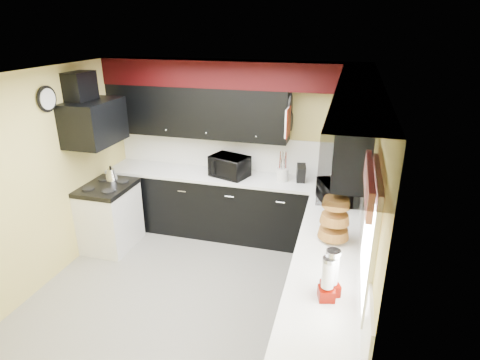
% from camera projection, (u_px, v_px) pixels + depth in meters
% --- Properties ---
extents(ground, '(3.60, 3.60, 0.00)m').
position_uv_depth(ground, '(193.00, 295.00, 4.68)').
color(ground, gray).
rests_on(ground, ground).
extents(wall_back, '(3.60, 0.06, 2.50)m').
position_uv_depth(wall_back, '(235.00, 148.00, 5.83)').
color(wall_back, '#E0C666').
rests_on(wall_back, ground).
extents(wall_right, '(0.06, 3.60, 2.50)m').
position_uv_depth(wall_right, '(365.00, 217.00, 3.77)').
color(wall_right, '#E0C666').
rests_on(wall_right, ground).
extents(wall_left, '(0.06, 3.60, 2.50)m').
position_uv_depth(wall_left, '(43.00, 180.00, 4.66)').
color(wall_left, '#E0C666').
rests_on(wall_left, ground).
extents(ceiling, '(3.60, 3.60, 0.06)m').
position_uv_depth(ceiling, '(181.00, 75.00, 3.75)').
color(ceiling, white).
rests_on(ceiling, wall_back).
extents(cab_back, '(3.60, 0.60, 0.90)m').
position_uv_depth(cab_back, '(229.00, 207.00, 5.85)').
color(cab_back, black).
rests_on(cab_back, ground).
extents(cab_right, '(0.60, 3.00, 0.90)m').
position_uv_depth(cab_right, '(324.00, 301.00, 3.87)').
color(cab_right, black).
rests_on(cab_right, ground).
extents(counter_back, '(3.62, 0.64, 0.04)m').
position_uv_depth(counter_back, '(229.00, 177.00, 5.68)').
color(counter_back, white).
rests_on(counter_back, cab_back).
extents(counter_right, '(0.64, 3.02, 0.04)m').
position_uv_depth(counter_right, '(328.00, 260.00, 3.70)').
color(counter_right, white).
rests_on(counter_right, cab_right).
extents(splash_back, '(3.60, 0.02, 0.50)m').
position_uv_depth(splash_back, '(235.00, 152.00, 5.84)').
color(splash_back, white).
rests_on(splash_back, counter_back).
extents(splash_right, '(0.02, 3.60, 0.50)m').
position_uv_depth(splash_right, '(364.00, 223.00, 3.80)').
color(splash_right, white).
rests_on(splash_right, counter_right).
extents(upper_back, '(2.60, 0.35, 0.70)m').
position_uv_depth(upper_back, '(197.00, 111.00, 5.59)').
color(upper_back, black).
rests_on(upper_back, wall_back).
extents(upper_right, '(0.35, 1.80, 0.70)m').
position_uv_depth(upper_right, '(353.00, 135.00, 4.42)').
color(upper_right, black).
rests_on(upper_right, wall_right).
extents(soffit_back, '(3.60, 0.36, 0.35)m').
position_uv_depth(soffit_back, '(231.00, 74.00, 5.27)').
color(soffit_back, black).
rests_on(soffit_back, wall_back).
extents(soffit_right, '(0.36, 3.24, 0.35)m').
position_uv_depth(soffit_right, '(358.00, 106.00, 3.26)').
color(soffit_right, black).
rests_on(soffit_right, wall_right).
extents(stove, '(0.60, 0.75, 0.86)m').
position_uv_depth(stove, '(110.00, 218.00, 5.56)').
color(stove, white).
rests_on(stove, ground).
extents(cooktop, '(0.62, 0.77, 0.06)m').
position_uv_depth(cooktop, '(106.00, 187.00, 5.39)').
color(cooktop, black).
rests_on(cooktop, stove).
extents(hood, '(0.50, 0.78, 0.55)m').
position_uv_depth(hood, '(94.00, 122.00, 5.07)').
color(hood, black).
rests_on(hood, wall_left).
extents(hood_duct, '(0.24, 0.40, 0.40)m').
position_uv_depth(hood_duct, '(80.00, 88.00, 4.95)').
color(hood_duct, black).
rests_on(hood_duct, wall_left).
extents(window, '(0.03, 0.86, 0.96)m').
position_uv_depth(window, '(370.00, 235.00, 2.86)').
color(window, white).
rests_on(window, wall_right).
extents(valance, '(0.04, 0.88, 0.20)m').
position_uv_depth(valance, '(369.00, 182.00, 2.72)').
color(valance, red).
rests_on(valance, wall_right).
extents(pan_top, '(0.03, 0.22, 0.40)m').
position_uv_depth(pan_top, '(291.00, 103.00, 5.13)').
color(pan_top, black).
rests_on(pan_top, upper_back).
extents(pan_mid, '(0.03, 0.28, 0.46)m').
position_uv_depth(pan_mid, '(288.00, 124.00, 5.10)').
color(pan_mid, black).
rests_on(pan_mid, upper_back).
extents(pan_low, '(0.03, 0.24, 0.42)m').
position_uv_depth(pan_low, '(291.00, 122.00, 5.35)').
color(pan_low, black).
rests_on(pan_low, upper_back).
extents(cut_board, '(0.03, 0.26, 0.35)m').
position_uv_depth(cut_board, '(288.00, 123.00, 4.97)').
color(cut_board, white).
rests_on(cut_board, upper_back).
extents(baskets, '(0.27, 0.27, 0.50)m').
position_uv_depth(baskets, '(335.00, 218.00, 3.91)').
color(baskets, brown).
rests_on(baskets, upper_right).
extents(clock, '(0.03, 0.30, 0.30)m').
position_uv_depth(clock, '(47.00, 99.00, 4.54)').
color(clock, black).
rests_on(clock, wall_left).
extents(deco_plate, '(0.03, 0.24, 0.24)m').
position_uv_depth(deco_plate, '(377.00, 121.00, 3.10)').
color(deco_plate, white).
rests_on(deco_plate, wall_right).
extents(toaster_oven, '(0.61, 0.56, 0.29)m').
position_uv_depth(toaster_oven, '(229.00, 166.00, 5.59)').
color(toaster_oven, black).
rests_on(toaster_oven, counter_back).
extents(microwave, '(0.47, 0.55, 0.26)m').
position_uv_depth(microwave, '(334.00, 192.00, 4.78)').
color(microwave, black).
rests_on(microwave, counter_right).
extents(utensil_crock, '(0.22, 0.22, 0.18)m').
position_uv_depth(utensil_crock, '(282.00, 174.00, 5.45)').
color(utensil_crock, silver).
rests_on(utensil_crock, counter_back).
extents(knife_block, '(0.14, 0.18, 0.25)m').
position_uv_depth(knife_block, '(301.00, 174.00, 5.38)').
color(knife_block, black).
rests_on(knife_block, counter_back).
extents(kettle, '(0.21, 0.21, 0.16)m').
position_uv_depth(kettle, '(111.00, 174.00, 5.54)').
color(kettle, '#B0B0B5').
rests_on(kettle, cooktop).
extents(dispenser_a, '(0.18, 0.18, 0.36)m').
position_uv_depth(dispenser_a, '(331.00, 274.00, 3.14)').
color(dispenser_a, maroon).
rests_on(dispenser_a, counter_right).
extents(dispenser_b, '(0.15, 0.15, 0.33)m').
position_uv_depth(dispenser_b, '(328.00, 281.00, 3.08)').
color(dispenser_b, '#59130C').
rests_on(dispenser_b, counter_right).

